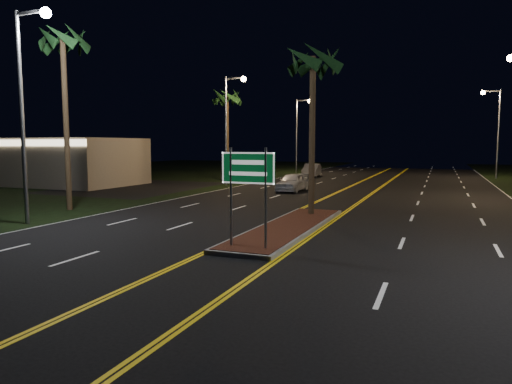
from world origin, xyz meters
The scene contains 14 objects.
ground centered at (0.00, 0.00, 0.00)m, with size 120.00×120.00×0.00m, color black.
grass_left centered at (-30.00, 25.00, 0.00)m, with size 40.00×110.00×0.01m, color black.
median_island centered at (0.00, 7.00, 0.08)m, with size 2.25×10.25×0.17m.
highway_sign centered at (0.00, 2.80, 2.40)m, with size 1.80×0.08×3.20m.
commercial_building centered at (-26.00, 19.99, 2.00)m, with size 15.00×8.12×4.00m.
streetlight_left_near centered at (-10.61, 4.00, 5.66)m, with size 1.91×0.44×9.00m.
streetlight_left_mid centered at (-10.61, 24.00, 5.66)m, with size 1.91×0.44×9.00m.
streetlight_left_far centered at (-10.61, 44.00, 5.66)m, with size 1.91×0.44×9.00m.
streetlight_right_far centered at (10.61, 42.00, 5.66)m, with size 1.91×0.44×9.00m.
palm_median centered at (0.00, 10.50, 7.28)m, with size 2.40×2.40×8.30m.
palm_left_near centered at (-12.50, 8.00, 8.68)m, with size 2.40×2.40×9.80m.
palm_left_far centered at (-12.80, 28.00, 7.75)m, with size 2.40×2.40×8.80m.
car_near centered at (-4.51, 21.83, 0.81)m, with size 2.07×4.83×1.61m, color silver.
car_far centered at (-7.24, 37.46, 0.83)m, with size 2.13×4.98×1.66m, color #A2A5AC.
Camera 1 is at (5.65, -10.48, 3.42)m, focal length 32.00 mm.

